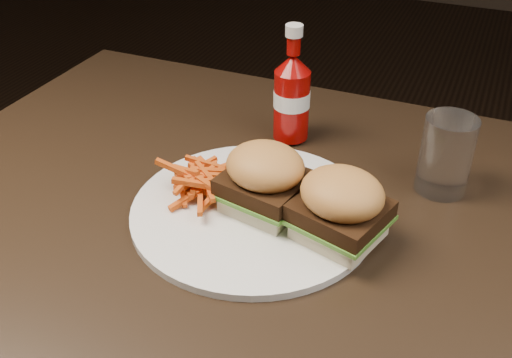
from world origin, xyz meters
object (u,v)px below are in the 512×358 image
at_px(ketchup_bottle, 291,105).
at_px(plate, 253,211).
at_px(tumbler, 446,155).
at_px(dining_table, 310,237).

bearing_deg(ketchup_bottle, plate, -83.40).
relative_size(ketchup_bottle, tumbler, 1.00).
height_order(plate, tumbler, tumbler).
xyz_separation_m(plate, ketchup_bottle, (-0.02, 0.21, 0.06)).
bearing_deg(plate, dining_table, 5.15).
bearing_deg(tumbler, ketchup_bottle, 168.49).
distance_m(plate, tumbler, 0.27).
height_order(plate, ketchup_bottle, ketchup_bottle).
xyz_separation_m(dining_table, tumbler, (0.14, 0.15, 0.08)).
distance_m(dining_table, plate, 0.08).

